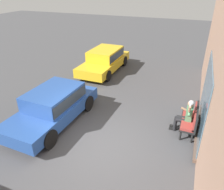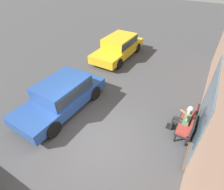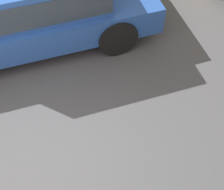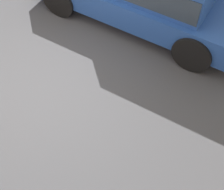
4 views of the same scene
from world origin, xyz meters
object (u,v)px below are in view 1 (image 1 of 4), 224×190
(parked_car_mid, at_px, (54,104))
(person_on_phone, at_px, (186,115))
(bench, at_px, (192,119))
(parked_car_near, at_px, (105,59))

(parked_car_mid, bearing_deg, person_on_phone, 103.43)
(bench, xyz_separation_m, person_on_phone, (0.04, -0.22, 0.13))
(person_on_phone, bearing_deg, bench, 100.09)
(parked_car_near, bearing_deg, bench, 49.28)
(parked_car_mid, bearing_deg, bench, 103.29)
(bench, relative_size, parked_car_mid, 0.34)
(bench, bearing_deg, person_on_phone, -79.91)
(bench, xyz_separation_m, parked_car_mid, (1.21, -5.14, 0.19))
(bench, bearing_deg, parked_car_near, -130.72)
(person_on_phone, relative_size, parked_car_near, 0.29)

